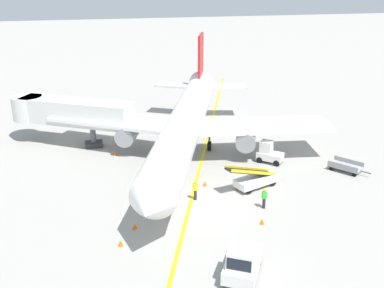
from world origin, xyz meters
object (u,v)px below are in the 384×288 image
Objects in this scene: safety_cone_wingtip_left at (115,153)px; safety_cone_wingtip_right at (205,183)px; ground_crew_wing_walker at (195,189)px; safety_cone_tail_area at (262,221)px; baggage_cart_loaded at (346,166)px; pushback_tug at (242,262)px; belt_loader_forward_hold at (255,179)px; safety_cone_nose_left at (121,243)px; ground_crew_marshaller at (264,198)px; airliner at (186,122)px; safety_cone_nose_right at (135,226)px; baggage_tug_near_wing at (269,153)px; jet_bridge at (64,112)px.

safety_cone_wingtip_left is 11.00m from safety_cone_wingtip_right.
ground_crew_wing_walker reaches higher than safety_cone_tail_area.
baggage_cart_loaded is 7.87× the size of safety_cone_tail_area.
pushback_tug is 9.25× the size of safety_cone_wingtip_right.
belt_loader_forward_hold is 13.27m from safety_cone_nose_left.
pushback_tug is 8.59m from ground_crew_marshaller.
safety_cone_nose_left is at bearing -166.56° from ground_crew_marshaller.
pushback_tug reaches higher than ground_crew_wing_walker.
airliner is 77.73× the size of safety_cone_nose_left.
safety_cone_nose_right and safety_cone_tail_area have the same top height.
ground_crew_marshaller reaches higher than safety_cone_nose_right.
baggage_tug_near_wing is 6.07× the size of safety_cone_nose_left.
safety_cone_wingtip_right is at bearing 86.23° from pushback_tug.
baggage_cart_loaded is 7.87× the size of safety_cone_nose_right.
safety_cone_wingtip_right is (-13.29, -0.06, -0.25)m from baggage_cart_loaded.
belt_loader_forward_hold is at bearing 74.96° from safety_cone_tail_area.
safety_cone_wingtip_left is at bearing 106.91° from pushback_tug.
ground_crew_wing_walker is 3.86× the size of safety_cone_tail_area.
safety_cone_nose_right is (-6.40, -12.55, -3.20)m from airliner.
ground_crew_marshaller is 16.87m from safety_cone_wingtip_left.
safety_cone_nose_right is (-5.73, 6.67, -0.77)m from pushback_tug.
belt_loader_forward_hold is 11.64× the size of safety_cone_nose_right.
safety_cone_wingtip_left is (-6.92, 1.35, -3.20)m from airliner.
pushback_tug is 17.61m from baggage_tug_near_wing.
airliner reaches higher than ground_crew_marshaller.
ground_crew_wing_walker is at bearing 32.13° from safety_cone_nose_right.
safety_cone_nose_left is 2.23m from safety_cone_nose_right.
safety_cone_wingtip_right and safety_cone_tail_area have the same top height.
safety_cone_tail_area is (14.36, -19.81, -3.32)m from jet_bridge.
ground_crew_wing_walker reaches higher than baggage_cart_loaded.
baggage_tug_near_wing is at bearing -26.24° from jet_bridge.
safety_cone_wingtip_right is (-7.19, -3.56, -0.71)m from baggage_tug_near_wing.
baggage_cart_loaded is at bearing 7.70° from belt_loader_forward_hold.
pushback_tug is 18.65m from baggage_cart_loaded.
pushback_tug is 2.39× the size of ground_crew_marshaller.
baggage_cart_loaded is 22.25m from safety_cone_nose_left.
airliner is at bearing 152.38° from baggage_cart_loaded.
belt_loader_forward_hold is 5.91m from safety_cone_tail_area.
ground_crew_wing_walker is at bearing 39.24° from safety_cone_nose_left.
airliner is at bearing 154.26° from baggage_tug_near_wing.
belt_loader_forward_hold reaches higher than safety_cone_nose_left.
jet_bridge reaches higher than safety_cone_nose_left.
baggage_tug_near_wing is (7.32, -3.53, -2.49)m from airliner.
jet_bridge reaches higher than belt_loader_forward_hold.
safety_cone_nose_left is at bearing -177.19° from safety_cone_tail_area.
belt_loader_forward_hold is 11.64× the size of safety_cone_wingtip_right.
belt_loader_forward_hold is (4.19, -8.28, -2.64)m from airliner.
ground_crew_wing_walker is at bearing -61.86° from safety_cone_wingtip_left.
ground_crew_marshaller is at bearing -27.14° from ground_crew_wing_walker.
ground_crew_marshaller is 2.48m from safety_cone_tail_area.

